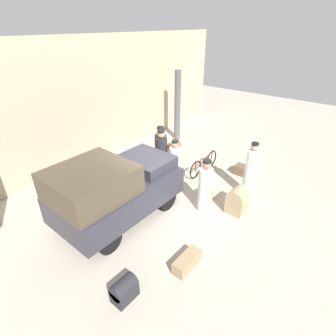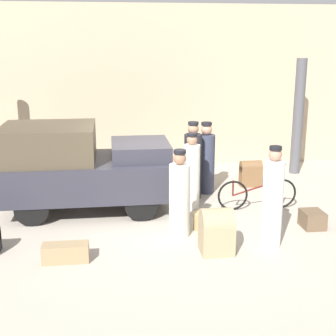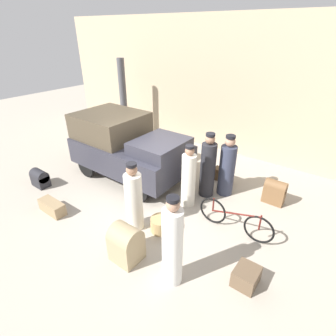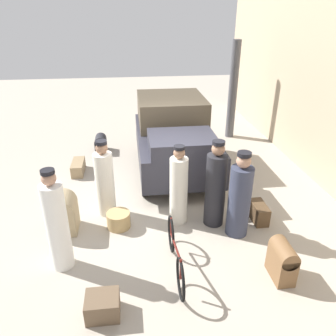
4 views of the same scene
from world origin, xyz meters
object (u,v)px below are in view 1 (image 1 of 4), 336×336
(truck, at_px, (114,189))
(trunk_barrel_dark, at_px, (124,290))
(wicker_basket, at_px, (206,193))
(trunk_large_brown, at_px, (143,164))
(porter_with_bicycle, at_px, (161,151))
(suitcase_black_upright, at_px, (174,148))
(porter_lifting_near_truck, at_px, (205,188))
(suitcase_tan_flat, at_px, (241,170))
(conductor_in_dark_uniform, at_px, (175,166))
(porter_standing_middle, at_px, (161,157))
(suitcase_small_leather, at_px, (187,262))
(bicycle, at_px, (204,164))
(porter_carrying_trunk, at_px, (250,172))
(trunk_wicker_pale, at_px, (238,200))

(truck, relative_size, trunk_barrel_dark, 6.84)
(wicker_basket, bearing_deg, trunk_barrel_dark, -171.59)
(trunk_large_brown, height_order, trunk_barrel_dark, trunk_barrel_dark)
(porter_with_bicycle, bearing_deg, suitcase_black_upright, 15.78)
(porter_lifting_near_truck, height_order, suitcase_black_upright, porter_lifting_near_truck)
(truck, relative_size, suitcase_tan_flat, 7.33)
(conductor_in_dark_uniform, xyz_separation_m, porter_with_bicycle, (0.53, 1.05, 0.01))
(porter_standing_middle, distance_m, suitcase_black_upright, 1.80)
(trunk_barrel_dark, bearing_deg, suitcase_small_leather, -19.80)
(trunk_large_brown, bearing_deg, porter_lifting_near_truck, -102.13)
(truck, height_order, bicycle, truck)
(porter_carrying_trunk, bearing_deg, suitcase_small_leather, -177.13)
(porter_with_bicycle, height_order, suitcase_small_leather, porter_with_bicycle)
(porter_with_bicycle, bearing_deg, wicker_basket, -101.54)
(truck, distance_m, trunk_wicker_pale, 3.48)
(conductor_in_dark_uniform, height_order, trunk_wicker_pale, conductor_in_dark_uniform)
(suitcase_black_upright, bearing_deg, trunk_large_brown, 171.72)
(bicycle, distance_m, porter_carrying_trunk, 1.95)
(bicycle, xyz_separation_m, porter_with_bicycle, (-0.86, 1.31, 0.43))
(bicycle, relative_size, suitcase_black_upright, 2.66)
(porter_carrying_trunk, height_order, conductor_in_dark_uniform, porter_carrying_trunk)
(porter_lifting_near_truck, relative_size, trunk_barrel_dark, 3.23)
(porter_lifting_near_truck, distance_m, trunk_wicker_pale, 1.01)
(conductor_in_dark_uniform, height_order, suitcase_tan_flat, conductor_in_dark_uniform)
(conductor_in_dark_uniform, bearing_deg, suitcase_tan_flat, -33.10)
(truck, bearing_deg, conductor_in_dark_uniform, -5.69)
(conductor_in_dark_uniform, relative_size, porter_with_bicycle, 0.97)
(bicycle, height_order, porter_standing_middle, porter_standing_middle)
(trunk_barrel_dark, bearing_deg, suitcase_tan_flat, 3.72)
(porter_standing_middle, relative_size, suitcase_black_upright, 2.72)
(conductor_in_dark_uniform, height_order, trunk_large_brown, conductor_in_dark_uniform)
(porter_lifting_near_truck, bearing_deg, trunk_wicker_pale, -56.87)
(suitcase_small_leather, xyz_separation_m, trunk_large_brown, (2.66, 3.91, 0.03))
(suitcase_tan_flat, distance_m, trunk_wicker_pale, 2.27)
(truck, relative_size, trunk_large_brown, 6.20)
(trunk_wicker_pale, bearing_deg, suitcase_small_leather, -178.95)
(porter_lifting_near_truck, xyz_separation_m, suitcase_black_upright, (2.22, 2.85, -0.40))
(porter_standing_middle, height_order, trunk_wicker_pale, porter_standing_middle)
(porter_lifting_near_truck, bearing_deg, porter_with_bicycle, 68.17)
(bicycle, distance_m, suitcase_black_upright, 1.69)
(suitcase_black_upright, bearing_deg, suitcase_tan_flat, -81.96)
(porter_standing_middle, distance_m, trunk_large_brown, 1.12)
(porter_carrying_trunk, distance_m, porter_lifting_near_truck, 1.66)
(trunk_wicker_pale, distance_m, trunk_barrel_dark, 3.95)
(conductor_in_dark_uniform, bearing_deg, suitcase_black_upright, 38.75)
(truck, height_order, wicker_basket, truck)
(truck, xyz_separation_m, porter_lifting_near_truck, (1.86, -1.68, -0.23))
(suitcase_tan_flat, distance_m, trunk_barrel_dark, 6.03)
(suitcase_small_leather, bearing_deg, trunk_barrel_dark, 160.20)
(suitcase_tan_flat, relative_size, trunk_wicker_pale, 0.60)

